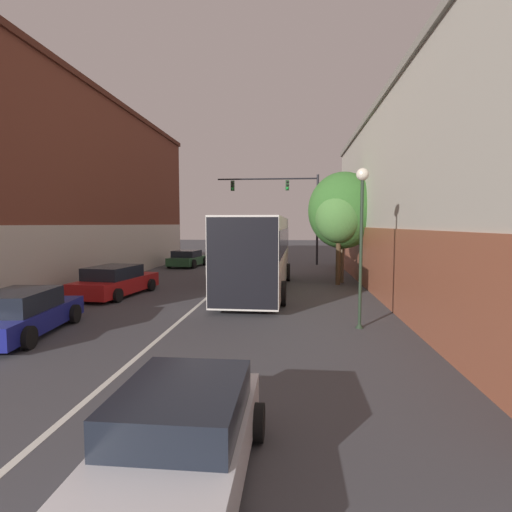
{
  "coord_description": "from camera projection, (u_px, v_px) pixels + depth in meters",
  "views": [
    {
      "loc": [
        3.77,
        -1.27,
        3.24
      ],
      "look_at": [
        2.13,
        16.29,
        1.83
      ],
      "focal_mm": 28.0,
      "sensor_mm": 36.0,
      "label": 1
    }
  ],
  "objects": [
    {
      "name": "lane_center_line",
      "position": [
        214.0,
        292.0,
        19.16
      ],
      "size": [
        0.14,
        46.83,
        0.01
      ],
      "color": "silver",
      "rests_on": "ground_plane"
    },
    {
      "name": "building_left_brick",
      "position": [
        55.0,
        187.0,
        22.61
      ],
      "size": [
        6.73,
        27.87,
        10.45
      ],
      "color": "brown",
      "rests_on": "ground_plane"
    },
    {
      "name": "building_right_storefront",
      "position": [
        449.0,
        196.0,
        17.61
      ],
      "size": [
        6.54,
        27.29,
        8.78
      ],
      "color": "#B7B2A3",
      "rests_on": "ground_plane"
    },
    {
      "name": "bus",
      "position": [
        259.0,
        250.0,
        19.31
      ],
      "size": [
        3.01,
        11.37,
        3.55
      ],
      "rotation": [
        0.0,
        0.0,
        1.56
      ],
      "color": "silver",
      "rests_on": "ground_plane"
    },
    {
      "name": "hatchback_foreground",
      "position": [
        179.0,
        441.0,
        4.89
      ],
      "size": [
        1.93,
        3.86,
        1.22
      ],
      "rotation": [
        0.0,
        0.0,
        1.57
      ],
      "color": "silver",
      "rests_on": "ground_plane"
    },
    {
      "name": "parked_car_left_near",
      "position": [
        187.0,
        259.0,
        30.37
      ],
      "size": [
        2.53,
        4.04,
        1.25
      ],
      "rotation": [
        0.0,
        0.0,
        1.44
      ],
      "color": "#285633",
      "rests_on": "ground_plane"
    },
    {
      "name": "parked_car_left_mid",
      "position": [
        116.0,
        281.0,
        18.07
      ],
      "size": [
        2.56,
        4.88,
        1.36
      ],
      "rotation": [
        0.0,
        0.0,
        1.44
      ],
      "color": "red",
      "rests_on": "ground_plane"
    },
    {
      "name": "parked_car_left_far",
      "position": [
        22.0,
        314.0,
        11.58
      ],
      "size": [
        2.35,
        4.6,
        1.33
      ],
      "rotation": [
        0.0,
        0.0,
        1.68
      ],
      "color": "navy",
      "rests_on": "ground_plane"
    },
    {
      "name": "traffic_signal_gantry",
      "position": [
        289.0,
        200.0,
        31.73
      ],
      "size": [
        8.08,
        0.36,
        7.14
      ],
      "color": "black",
      "rests_on": "ground_plane"
    },
    {
      "name": "street_lamp",
      "position": [
        362.0,
        224.0,
        12.2
      ],
      "size": [
        0.38,
        0.38,
        4.94
      ],
      "color": "#233323",
      "rests_on": "ground_plane"
    },
    {
      "name": "street_tree_near",
      "position": [
        339.0,
        217.0,
        21.1
      ],
      "size": [
        2.52,
        2.27,
        5.01
      ],
      "color": "#4C3823",
      "rests_on": "ground_plane"
    },
    {
      "name": "street_tree_far",
      "position": [
        343.0,
        211.0,
        21.79
      ],
      "size": [
        3.8,
        3.42,
        6.08
      ],
      "color": "brown",
      "rests_on": "ground_plane"
    }
  ]
}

